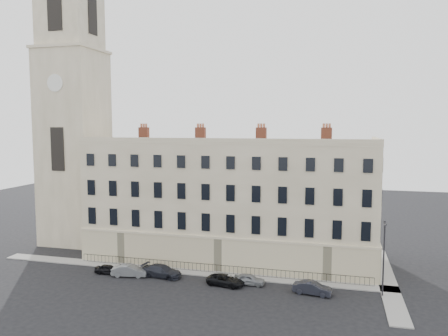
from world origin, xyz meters
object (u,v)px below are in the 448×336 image
at_px(car_b, 130,271).
at_px(car_d, 226,280).
at_px(car_a, 108,269).
at_px(car_f, 312,288).
at_px(car_e, 249,279).
at_px(car_c, 162,271).
at_px(streetlamp, 384,255).

relative_size(car_b, car_d, 0.98).
height_order(car_a, car_f, car_f).
height_order(car_e, car_f, car_f).
xyz_separation_m(car_a, car_c, (6.45, 0.60, 0.14)).
xyz_separation_m(car_b, car_e, (13.79, 0.87, -0.09)).
bearing_deg(streetlamp, car_c, 174.44).
bearing_deg(car_d, car_a, 97.96).
height_order(car_a, car_b, car_b).
xyz_separation_m(car_b, car_c, (3.65, 0.75, 0.01)).
height_order(car_c, car_e, car_c).
relative_size(car_e, car_f, 0.87).
height_order(car_a, car_c, car_c).
relative_size(car_a, car_d, 0.76).
distance_m(car_d, streetlamp, 16.57).
bearing_deg(car_a, car_c, -85.81).
bearing_deg(car_e, car_f, -96.76).
xyz_separation_m(car_d, car_e, (2.42, 0.87, 0.01)).
distance_m(car_c, car_f, 16.98).
xyz_separation_m(car_b, car_d, (11.37, -0.00, -0.10)).
bearing_deg(streetlamp, car_f, -177.03).
xyz_separation_m(car_a, car_b, (2.80, -0.16, 0.13)).
relative_size(car_a, car_c, 0.67).
relative_size(car_c, car_d, 1.14).
bearing_deg(car_c, car_d, -87.77).
bearing_deg(car_f, car_b, 97.51).
height_order(car_b, car_e, car_b).
xyz_separation_m(car_c, car_d, (7.72, -0.75, -0.11)).
relative_size(car_a, car_b, 0.78).
height_order(car_b, streetlamp, streetlamp).
height_order(car_c, streetlamp, streetlamp).
bearing_deg(car_b, streetlamp, -98.01).
height_order(car_c, car_f, car_c).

